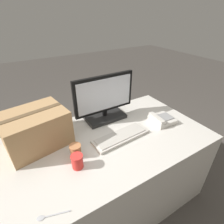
{
  "coord_description": "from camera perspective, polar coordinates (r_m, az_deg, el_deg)",
  "views": [
    {
      "loc": [
        -0.43,
        -0.93,
        1.61
      ],
      "look_at": [
        0.21,
        0.12,
        0.88
      ],
      "focal_mm": 28.0,
      "sensor_mm": 36.0,
      "label": 1
    }
  ],
  "objects": [
    {
      "name": "ground_plane",
      "position": [
        1.91,
        -3.78,
        -26.8
      ],
      "size": [
        12.0,
        12.0,
        0.0
      ],
      "primitive_type": "plane",
      "color": "#47423D"
    },
    {
      "name": "office_desk",
      "position": [
        1.61,
        -4.24,
        -19.9
      ],
      "size": [
        1.8,
        0.9,
        0.73
      ],
      "color": "beige",
      "rests_on": "ground_plane"
    },
    {
      "name": "monitor",
      "position": [
        1.55,
        -2.47,
        3.59
      ],
      "size": [
        0.56,
        0.22,
        0.41
      ],
      "color": "black",
      "rests_on": "office_desk"
    },
    {
      "name": "keyboard",
      "position": [
        1.39,
        2.8,
        -7.93
      ],
      "size": [
        0.46,
        0.19,
        0.03
      ],
      "rotation": [
        0.0,
        0.0,
        0.06
      ],
      "color": "beige",
      "rests_on": "office_desk"
    },
    {
      "name": "desk_phone",
      "position": [
        1.62,
        15.89,
        -2.33
      ],
      "size": [
        0.2,
        0.2,
        0.07
      ],
      "rotation": [
        0.0,
        0.0,
        -0.09
      ],
      "color": "beige",
      "rests_on": "office_desk"
    },
    {
      "name": "paper_cup_left",
      "position": [
        1.17,
        -11.27,
        -15.52
      ],
      "size": [
        0.08,
        0.08,
        0.1
      ],
      "color": "red",
      "rests_on": "office_desk"
    },
    {
      "name": "paper_cup_right",
      "position": [
        1.24,
        -11.79,
        -12.27
      ],
      "size": [
        0.08,
        0.08,
        0.09
      ],
      "color": "#BC7547",
      "rests_on": "office_desk"
    },
    {
      "name": "spoon",
      "position": [
        1.05,
        -20.29,
        -29.33
      ],
      "size": [
        0.16,
        0.06,
        0.0
      ],
      "rotation": [
        0.0,
        0.0,
        2.86
      ],
      "color": "#B2B2B7",
      "rests_on": "office_desk"
    },
    {
      "name": "cardboard_box",
      "position": [
        1.38,
        -23.67,
        -5.02
      ],
      "size": [
        0.48,
        0.4,
        0.27
      ],
      "rotation": [
        0.0,
        0.0,
        0.17
      ],
      "color": "tan",
      "rests_on": "office_desk"
    }
  ]
}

